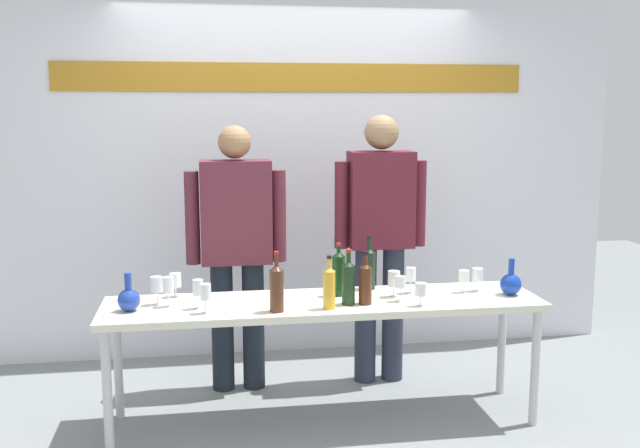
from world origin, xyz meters
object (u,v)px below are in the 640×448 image
display_table (324,311)px  wine_bottle_3 (339,272)px  presenter_left (236,241)px  wine_glass_left_0 (157,285)px  wine_glass_right_4 (400,283)px  wine_bottle_1 (348,281)px  wine_bottle_4 (277,287)px  wine_bottle_0 (369,267)px  wine_bottle_5 (365,282)px  wine_glass_left_2 (168,286)px  presenter_right (380,231)px  wine_glass_left_3 (206,292)px  wine_glass_right_1 (394,279)px  wine_glass_right_3 (411,275)px  wine_glass_right_2 (477,275)px  decanter_blue_right (511,283)px  decanter_blue_left (129,299)px  wine_bottle_2 (329,286)px  wine_glass_right_5 (464,277)px  wine_glass_right_0 (421,290)px  wine_glass_left_1 (198,288)px  wine_glass_left_4 (175,281)px

display_table → wine_bottle_3: 0.24m
display_table → presenter_left: bearing=128.5°
wine_glass_left_0 → wine_glass_right_4: (1.35, -0.14, -0.01)m
wine_bottle_1 → wine_bottle_4: (-0.41, -0.08, 0.00)m
wine_bottle_0 → wine_bottle_5: bearing=-106.3°
wine_glass_left_2 → presenter_right: bearing=23.5°
wine_glass_left_2 → wine_glass_left_3: 0.26m
display_table → wine_glass_right_1: bearing=2.5°
wine_glass_right_3 → wine_glass_right_1: bearing=-151.1°
wine_bottle_0 → wine_bottle_3: bearing=-149.0°
wine_bottle_1 → wine_bottle_3: size_ratio=1.00×
wine_bottle_3 → wine_glass_right_4: size_ratio=2.13×
wine_glass_left_3 → wine_glass_right_2: bearing=7.9°
decanter_blue_right → wine_bottle_5: size_ratio=0.73×
presenter_right → wine_bottle_0: size_ratio=5.35×
wine_bottle_1 → wine_bottle_5: wine_bottle_1 is taller
decanter_blue_left → wine_glass_right_2: bearing=3.2°
wine_glass_left_3 → wine_glass_right_2: wine_glass_left_3 is taller
presenter_right → wine_bottle_3: 0.63m
wine_bottle_2 → wine_glass_right_5: wine_bottle_2 is taller
display_table → wine_bottle_3: size_ratio=7.95×
wine_glass_left_2 → wine_bottle_0: bearing=10.4°
wine_glass_right_0 → wine_glass_left_1: bearing=173.5°
wine_bottle_2 → decanter_blue_left: bearing=173.5°
decanter_blue_right → wine_glass_right_2: (-0.16, 0.11, 0.03)m
presenter_right → wine_glass_left_3: presenter_right is taller
decanter_blue_left → presenter_right: presenter_right is taller
wine_bottle_5 → wine_glass_right_4: (0.21, 0.02, -0.02)m
wine_glass_left_4 → wine_glass_right_5: 1.68m
wine_glass_left_1 → wine_glass_right_2: wine_glass_left_1 is taller
wine_bottle_1 → wine_glass_right_3: wine_bottle_1 is taller
wine_glass_right_1 → wine_glass_right_5: size_ratio=1.14×
wine_glass_right_2 → presenter_right: bearing=132.1°
wine_bottle_5 → wine_glass_left_0: size_ratio=1.88×
wine_glass_right_0 → wine_glass_right_2: wine_glass_right_2 is taller
wine_bottle_0 → wine_bottle_2: 0.50m
presenter_left → decanter_blue_left: bearing=-133.8°
wine_bottle_1 → wine_glass_right_5: bearing=11.5°
wine_glass_left_3 → wine_glass_right_0: (1.17, -0.04, -0.02)m
presenter_right → wine_glass_right_5: size_ratio=13.09×
decanter_blue_left → presenter_left: (0.60, 0.63, 0.18)m
display_table → wine_bottle_5: 0.30m
wine_glass_right_1 → display_table: bearing=-177.5°
wine_bottle_5 → wine_glass_left_0: 1.15m
wine_bottle_0 → wine_glass_left_2: (-1.17, -0.21, -0.02)m
wine_bottle_1 → wine_glass_left_4: wine_bottle_1 is taller
display_table → presenter_right: (0.46, 0.58, 0.35)m
wine_glass_right_1 → wine_glass_right_3: same height
decanter_blue_right → wine_glass_left_0: bearing=177.0°
presenter_left → wine_bottle_4: 0.79m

